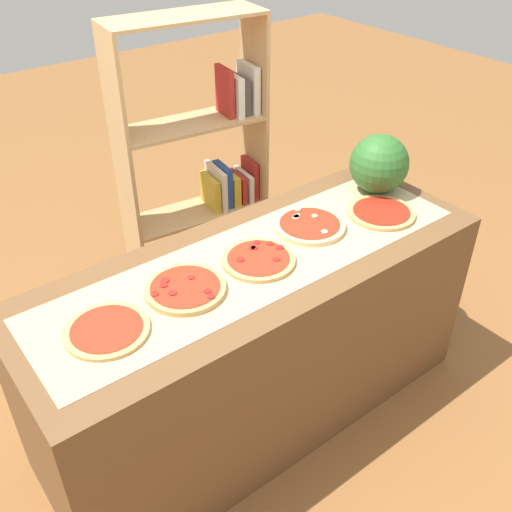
# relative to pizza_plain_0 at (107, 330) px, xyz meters

# --- Properties ---
(ground_plane) EXTENTS (12.00, 12.00, 0.00)m
(ground_plane) POSITION_rel_pizza_plain_0_xyz_m (0.67, 0.03, -0.90)
(ground_plane) COLOR brown
(counter) EXTENTS (2.02, 0.74, 0.89)m
(counter) POSITION_rel_pizza_plain_0_xyz_m (0.67, 0.03, -0.46)
(counter) COLOR brown
(counter) RESTS_ON ground_plane
(parchment_paper) EXTENTS (1.88, 0.51, 0.00)m
(parchment_paper) POSITION_rel_pizza_plain_0_xyz_m (0.67, 0.03, -0.01)
(parchment_paper) COLOR tan
(parchment_paper) RESTS_ON counter
(pizza_plain_0) EXTENTS (0.30, 0.30, 0.02)m
(pizza_plain_0) POSITION_rel_pizza_plain_0_xyz_m (0.00, 0.00, 0.00)
(pizza_plain_0) COLOR tan
(pizza_plain_0) RESTS_ON parchment_paper
(pizza_pepperoni_1) EXTENTS (0.31, 0.31, 0.03)m
(pizza_pepperoni_1) POSITION_rel_pizza_plain_0_xyz_m (0.34, 0.02, 0.00)
(pizza_pepperoni_1) COLOR tan
(pizza_pepperoni_1) RESTS_ON parchment_paper
(pizza_pepperoni_2) EXTENTS (0.30, 0.30, 0.02)m
(pizza_pepperoni_2) POSITION_rel_pizza_plain_0_xyz_m (0.67, 0.01, 0.00)
(pizza_pepperoni_2) COLOR tan
(pizza_pepperoni_2) RESTS_ON parchment_paper
(pizza_mushroom_3) EXTENTS (0.32, 0.32, 0.03)m
(pizza_mushroom_3) POSITION_rel_pizza_plain_0_xyz_m (1.01, 0.08, 0.00)
(pizza_mushroom_3) COLOR #E5C17F
(pizza_mushroom_3) RESTS_ON parchment_paper
(pizza_plain_4) EXTENTS (0.31, 0.31, 0.02)m
(pizza_plain_4) POSITION_rel_pizza_plain_0_xyz_m (1.35, -0.04, 0.00)
(pizza_plain_4) COLOR tan
(pizza_plain_4) RESTS_ON parchment_paper
(watermelon) EXTENTS (0.28, 0.28, 0.28)m
(watermelon) POSITION_rel_pizza_plain_0_xyz_m (1.50, 0.14, 0.13)
(watermelon) COLOR #2D6628
(watermelon) RESTS_ON counter
(bookshelf) EXTENTS (0.83, 0.38, 1.63)m
(bookshelf) POSITION_rel_pizza_plain_0_xyz_m (1.09, 1.00, -0.15)
(bookshelf) COLOR tan
(bookshelf) RESTS_ON ground_plane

